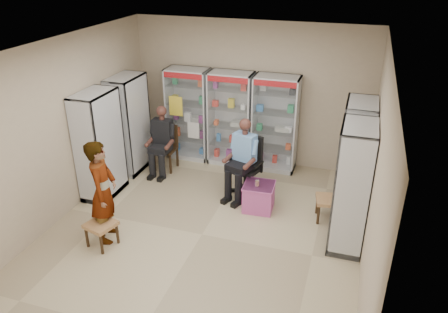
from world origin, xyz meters
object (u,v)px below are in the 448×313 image
(office_chair, at_px, (246,166))
(woven_stool_b, at_px, (102,234))
(wooden_chair, at_px, (165,148))
(cabinet_back_mid, at_px, (231,119))
(pink_trunk, at_px, (259,197))
(cabinet_back_left, at_px, (189,114))
(cabinet_right_near, at_px, (352,188))
(woven_stool_a, at_px, (328,209))
(cabinet_right_far, at_px, (355,157))
(standing_man, at_px, (103,192))
(cabinet_left_far, at_px, (129,124))
(cabinet_back_right, at_px, (275,124))
(cabinet_left_near, at_px, (100,145))
(seated_shopkeeper, at_px, (245,160))

(office_chair, relative_size, woven_stool_b, 2.74)
(wooden_chair, bearing_deg, cabinet_back_mid, 31.31)
(pink_trunk, bearing_deg, office_chair, 127.70)
(wooden_chair, relative_size, woven_stool_b, 2.29)
(cabinet_back_left, height_order, cabinet_back_mid, same)
(cabinet_right_near, xyz_separation_m, pink_trunk, (-1.54, 0.55, -0.75))
(woven_stool_a, bearing_deg, cabinet_right_far, 57.31)
(cabinet_back_left, bearing_deg, woven_stool_a, -27.20)
(cabinet_back_left, bearing_deg, cabinet_back_mid, 0.00)
(cabinet_right_far, distance_m, standing_man, 4.22)
(cabinet_back_left, distance_m, cabinet_back_mid, 0.95)
(cabinet_right_near, distance_m, cabinet_left_far, 4.65)
(cabinet_back_mid, relative_size, cabinet_back_right, 1.00)
(cabinet_back_right, bearing_deg, woven_stool_b, -119.91)
(pink_trunk, bearing_deg, cabinet_back_left, 139.82)
(cabinet_back_right, height_order, cabinet_right_near, same)
(office_chair, xyz_separation_m, standing_man, (-1.72, -2.07, 0.29))
(cabinet_back_mid, bearing_deg, cabinet_right_near, -40.84)
(cabinet_back_right, bearing_deg, office_chair, -103.95)
(cabinet_back_right, xyz_separation_m, office_chair, (-0.29, -1.18, -0.44))
(cabinet_right_near, relative_size, woven_stool_b, 4.88)
(wooden_chair, relative_size, woven_stool_a, 2.26)
(woven_stool_a, bearing_deg, woven_stool_b, -151.08)
(office_chair, height_order, woven_stool_b, office_chair)
(cabinet_left_far, bearing_deg, cabinet_right_near, 73.75)
(woven_stool_a, bearing_deg, cabinet_left_far, 170.19)
(cabinet_right_far, bearing_deg, pink_trunk, 109.70)
(cabinet_back_left, relative_size, woven_stool_b, 4.88)
(cabinet_back_left, relative_size, pink_trunk, 3.90)
(cabinet_back_mid, xyz_separation_m, cabinet_right_near, (2.58, -2.23, 0.00))
(cabinet_back_left, relative_size, standing_man, 1.18)
(woven_stool_b, relative_size, standing_man, 0.24)
(office_chair, bearing_deg, cabinet_back_right, 93.13)
(cabinet_left_near, bearing_deg, woven_stool_b, 30.28)
(cabinet_back_mid, xyz_separation_m, seated_shopkeeper, (0.66, -1.23, -0.28))
(cabinet_right_near, xyz_separation_m, seated_shopkeeper, (-1.92, 1.00, -0.28))
(cabinet_right_near, relative_size, cabinet_left_near, 1.00)
(wooden_chair, bearing_deg, standing_man, -86.94)
(cabinet_back_mid, distance_m, office_chair, 1.42)
(wooden_chair, bearing_deg, cabinet_back_left, 71.10)
(cabinet_right_far, height_order, cabinet_left_far, same)
(office_chair, bearing_deg, woven_stool_a, 0.94)
(cabinet_back_left, distance_m, office_chair, 2.04)
(cabinet_right_far, xyz_separation_m, wooden_chair, (-3.78, 0.40, -0.53))
(cabinet_left_near, xyz_separation_m, woven_stool_a, (4.13, 0.39, -0.79))
(cabinet_left_far, distance_m, cabinet_left_near, 1.10)
(cabinet_back_mid, bearing_deg, office_chair, -60.99)
(wooden_chair, bearing_deg, cabinet_right_near, -21.64)
(cabinet_back_mid, xyz_separation_m, pink_trunk, (1.04, -1.68, -0.75))
(office_chair, bearing_deg, cabinet_back_left, 160.70)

